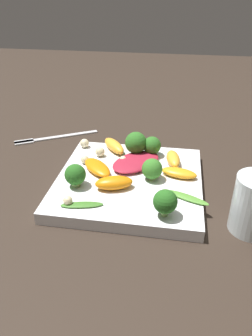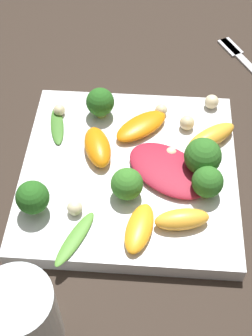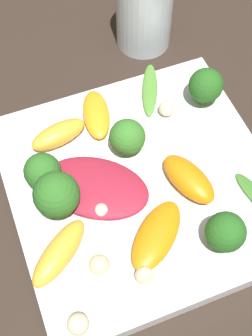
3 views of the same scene
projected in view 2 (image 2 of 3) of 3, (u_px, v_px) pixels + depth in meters
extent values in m
plane|color=#2D231C|center=(129.00, 178.00, 0.58)|extent=(2.40, 2.40, 0.00)
cube|color=white|center=(129.00, 173.00, 0.57)|extent=(0.26, 0.26, 0.02)
cylinder|color=silver|center=(23.00, 318.00, 0.42)|extent=(0.07, 0.07, 0.09)
cube|color=silver|center=(231.00, 46.00, 0.73)|extent=(0.04, 0.05, 0.01)
ellipsoid|color=maroon|center=(168.00, 170.00, 0.55)|extent=(0.12, 0.12, 0.01)
ellipsoid|color=orange|center=(98.00, 147.00, 0.57)|extent=(0.05, 0.07, 0.02)
ellipsoid|color=orange|center=(139.00, 228.00, 0.50)|extent=(0.04, 0.07, 0.01)
ellipsoid|color=orange|center=(141.00, 126.00, 0.59)|extent=(0.08, 0.08, 0.02)
ellipsoid|color=#FCAD33|center=(211.00, 137.00, 0.58)|extent=(0.07, 0.06, 0.02)
ellipsoid|color=#FCAD33|center=(182.00, 219.00, 0.50)|extent=(0.06, 0.04, 0.02)
cylinder|color=#84AD5B|center=(201.00, 164.00, 0.55)|extent=(0.01, 0.01, 0.02)
sphere|color=#2D6B23|center=(203.00, 153.00, 0.54)|extent=(0.04, 0.04, 0.04)
cylinder|color=#7A9E51|center=(128.00, 192.00, 0.53)|extent=(0.01, 0.01, 0.01)
sphere|color=#387A28|center=(128.00, 184.00, 0.52)|extent=(0.04, 0.04, 0.04)
cylinder|color=#84AD5B|center=(101.00, 111.00, 0.61)|extent=(0.01, 0.01, 0.01)
sphere|color=#26601E|center=(100.00, 102.00, 0.60)|extent=(0.04, 0.04, 0.04)
cylinder|color=#7A9E51|center=(35.00, 207.00, 0.52)|extent=(0.01, 0.01, 0.02)
sphere|color=#26601E|center=(32.00, 197.00, 0.50)|extent=(0.04, 0.04, 0.04)
cylinder|color=#7A9E51|center=(206.00, 190.00, 0.53)|extent=(0.02, 0.02, 0.01)
sphere|color=#2D6B23|center=(208.00, 182.00, 0.52)|extent=(0.04, 0.04, 0.04)
ellipsoid|color=#3D7528|center=(57.00, 125.00, 0.60)|extent=(0.03, 0.07, 0.00)
ellipsoid|color=#518E33|center=(75.00, 239.00, 0.50)|extent=(0.05, 0.07, 0.01)
sphere|color=beige|center=(187.00, 123.00, 0.59)|extent=(0.02, 0.02, 0.02)
sphere|color=beige|center=(171.00, 153.00, 0.56)|extent=(0.01, 0.01, 0.01)
sphere|color=beige|center=(75.00, 208.00, 0.51)|extent=(0.02, 0.02, 0.02)
sphere|color=beige|center=(212.00, 102.00, 0.62)|extent=(0.02, 0.02, 0.02)
sphere|color=beige|center=(161.00, 110.00, 0.61)|extent=(0.02, 0.02, 0.02)
sphere|color=beige|center=(59.00, 110.00, 0.61)|extent=(0.02, 0.02, 0.02)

